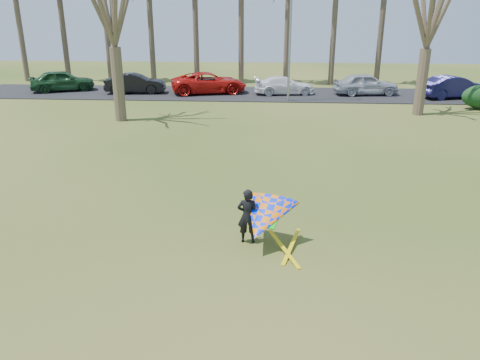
# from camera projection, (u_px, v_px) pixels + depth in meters

# --- Properties ---
(ground) EXTENTS (100.00, 100.00, 0.00)m
(ground) POSITION_uv_depth(u_px,v_px,m) (235.00, 241.00, 13.06)
(ground) COLOR #20480F
(ground) RESTS_ON ground
(parking_strip) EXTENTS (46.00, 7.00, 0.06)m
(parking_strip) POSITION_uv_depth(u_px,v_px,m) (261.00, 94.00, 36.52)
(parking_strip) COLOR black
(parking_strip) RESTS_ON ground
(bare_tree_right) EXTENTS (6.27, 6.27, 9.21)m
(bare_tree_right) POSITION_uv_depth(u_px,v_px,m) (432.00, 3.00, 27.07)
(bare_tree_right) COLOR brown
(bare_tree_right) RESTS_ON ground
(streetlight) EXTENTS (2.28, 0.18, 8.00)m
(streetlight) POSITION_uv_depth(u_px,v_px,m) (292.00, 37.00, 32.06)
(streetlight) COLOR gray
(streetlight) RESTS_ON ground
(car_0) EXTENTS (5.27, 3.84, 1.67)m
(car_0) POSITION_uv_depth(u_px,v_px,m) (62.00, 81.00, 37.44)
(car_0) COLOR #1A4220
(car_0) RESTS_ON parking_strip
(car_1) EXTENTS (4.76, 2.11, 1.52)m
(car_1) POSITION_uv_depth(u_px,v_px,m) (135.00, 83.00, 36.45)
(car_1) COLOR black
(car_1) RESTS_ON parking_strip
(car_2) EXTENTS (6.34, 4.17, 1.62)m
(car_2) POSITION_uv_depth(u_px,v_px,m) (209.00, 83.00, 36.42)
(car_2) COLOR red
(car_2) RESTS_ON parking_strip
(car_3) EXTENTS (4.86, 2.63, 1.34)m
(car_3) POSITION_uv_depth(u_px,v_px,m) (284.00, 85.00, 36.02)
(car_3) COLOR white
(car_3) RESTS_ON parking_strip
(car_4) EXTENTS (5.03, 2.56, 1.64)m
(car_4) POSITION_uv_depth(u_px,v_px,m) (366.00, 84.00, 35.70)
(car_4) COLOR #A7ACB4
(car_4) RESTS_ON parking_strip
(car_5) EXTENTS (5.20, 3.09, 1.62)m
(car_5) POSITION_uv_depth(u_px,v_px,m) (454.00, 87.00, 34.34)
(car_5) COLOR #191746
(car_5) RESTS_ON parking_strip
(kite_flyer) EXTENTS (2.13, 2.39, 2.02)m
(kite_flyer) POSITION_uv_depth(u_px,v_px,m) (262.00, 218.00, 12.50)
(kite_flyer) COLOR black
(kite_flyer) RESTS_ON ground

